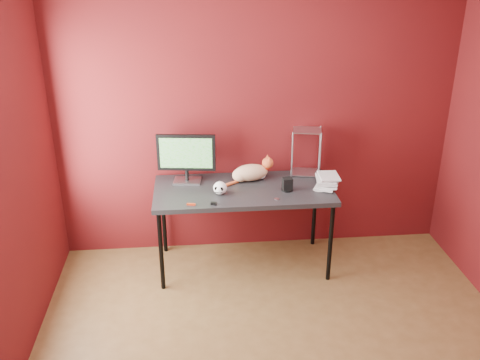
{
  "coord_description": "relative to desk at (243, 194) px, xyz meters",
  "views": [
    {
      "loc": [
        -0.56,
        -2.7,
        2.62
      ],
      "look_at": [
        -0.2,
        1.15,
        0.92
      ],
      "focal_mm": 40.0,
      "sensor_mm": 36.0,
      "label": 1
    }
  ],
  "objects": [
    {
      "name": "cat",
      "position": [
        0.08,
        0.16,
        0.12
      ],
      "size": [
        0.44,
        0.24,
        0.22
      ],
      "rotation": [
        0.0,
        0.0,
        0.17
      ],
      "color": "#C37029",
      "rests_on": "desk"
    },
    {
      "name": "monitor",
      "position": [
        -0.47,
        0.18,
        0.29
      ],
      "size": [
        0.5,
        0.19,
        0.43
      ],
      "rotation": [
        0.0,
        0.0,
        -0.13
      ],
      "color": "#ABACB0",
      "rests_on": "desk"
    },
    {
      "name": "desk",
      "position": [
        0.0,
        0.0,
        0.0
      ],
      "size": [
        1.5,
        0.7,
        0.75
      ],
      "color": "black",
      "rests_on": "ground"
    },
    {
      "name": "skull_mug",
      "position": [
        -0.2,
        -0.1,
        0.11
      ],
      "size": [
        0.11,
        0.12,
        0.11
      ],
      "rotation": [
        0.0,
        0.0,
        -0.28
      ],
      "color": "white",
      "rests_on": "desk"
    },
    {
      "name": "black_gadget",
      "position": [
        -0.26,
        -0.29,
        0.06
      ],
      "size": [
        0.05,
        0.04,
        0.02
      ],
      "primitive_type": "cube",
      "rotation": [
        0.0,
        0.0,
        -0.31
      ],
      "color": "black",
      "rests_on": "desk"
    },
    {
      "name": "room",
      "position": [
        0.15,
        -1.37,
        0.75
      ],
      "size": [
        3.52,
        3.52,
        2.61
      ],
      "color": "brown",
      "rests_on": "ground"
    },
    {
      "name": "washer",
      "position": [
        0.25,
        -0.23,
        0.05
      ],
      "size": [
        0.04,
        0.04,
        0.0
      ],
      "primitive_type": "cylinder",
      "color": "#ABACB0",
      "rests_on": "desk"
    },
    {
      "name": "wire_rack",
      "position": [
        0.58,
        0.27,
        0.26
      ],
      "size": [
        0.28,
        0.24,
        0.42
      ],
      "rotation": [
        0.0,
        0.0,
        -0.2
      ],
      "color": "#ABACB0",
      "rests_on": "desk"
    },
    {
      "name": "book_stack",
      "position": [
        0.63,
        -0.0,
        0.61
      ],
      "size": [
        0.25,
        0.27,
        1.11
      ],
      "rotation": [
        0.0,
        0.0,
        -0.25
      ],
      "color": "beige",
      "rests_on": "desk"
    },
    {
      "name": "pocket_knife",
      "position": [
        -0.44,
        -0.28,
        0.06
      ],
      "size": [
        0.07,
        0.03,
        0.01
      ],
      "primitive_type": "cube",
      "rotation": [
        0.0,
        0.0,
        -0.2
      ],
      "color": "#AC280D",
      "rests_on": "desk"
    },
    {
      "name": "speaker",
      "position": [
        0.36,
        -0.07,
        0.1
      ],
      "size": [
        0.1,
        0.1,
        0.11
      ],
      "rotation": [
        0.0,
        0.0,
        0.1
      ],
      "color": "black",
      "rests_on": "desk"
    }
  ]
}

